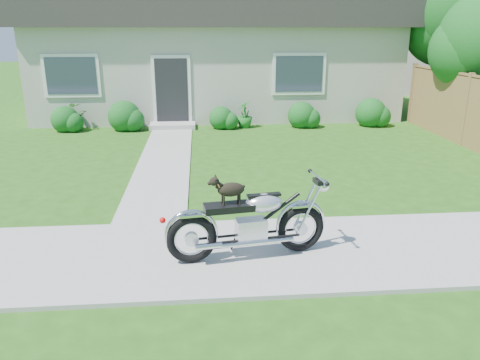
% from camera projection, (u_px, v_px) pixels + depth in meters
% --- Properties ---
extents(ground, '(80.00, 80.00, 0.00)m').
position_uv_depth(ground, '(250.00, 253.00, 6.52)').
color(ground, '#235114').
rests_on(ground, ground).
extents(sidewalk, '(24.00, 2.20, 0.04)m').
position_uv_depth(sidewalk, '(250.00, 252.00, 6.51)').
color(sidewalk, '#9E9B93').
rests_on(sidewalk, ground).
extents(walkway, '(1.20, 8.00, 0.03)m').
position_uv_depth(walkway, '(165.00, 159.00, 11.13)').
color(walkway, '#9E9B93').
rests_on(walkway, ground).
extents(house, '(12.60, 7.03, 4.50)m').
position_uv_depth(house, '(216.00, 51.00, 17.21)').
color(house, beige).
rests_on(house, ground).
extents(fence, '(0.12, 6.62, 1.90)m').
position_uv_depth(fence, '(467.00, 110.00, 12.18)').
color(fence, brown).
rests_on(fence, ground).
extents(tree_far, '(3.38, 3.38, 5.18)m').
position_uv_depth(tree_far, '(467.00, 17.00, 14.89)').
color(tree_far, '#3D2B1C').
rests_on(tree_far, ground).
extents(shrub_row, '(10.36, 0.98, 0.98)m').
position_uv_depth(shrub_row, '(225.00, 116.00, 14.46)').
color(shrub_row, '#15521A').
rests_on(shrub_row, ground).
extents(potted_plant_left, '(0.90, 0.86, 0.79)m').
position_uv_depth(potted_plant_left, '(74.00, 118.00, 14.13)').
color(potted_plant_left, '#1E5917').
rests_on(potted_plant_left, ground).
extents(potted_plant_right, '(0.47, 0.47, 0.84)m').
position_uv_depth(potted_plant_right, '(245.00, 114.00, 14.55)').
color(potted_plant_right, '#1E6D22').
rests_on(potted_plant_right, ground).
extents(motorcycle_with_dog, '(2.22, 0.67, 1.16)m').
position_uv_depth(motorcycle_with_dog, '(251.00, 221.00, 6.20)').
color(motorcycle_with_dog, black).
rests_on(motorcycle_with_dog, sidewalk).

